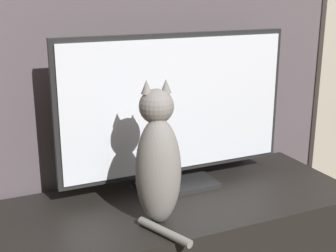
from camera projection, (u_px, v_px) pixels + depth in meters
tv_stand at (174, 252)px, 1.82m from camera, size 1.40×0.55×0.44m
tv at (176, 110)px, 1.80m from camera, size 0.94×0.19×0.61m
cat at (158, 162)px, 1.54m from camera, size 0.18×0.30×0.49m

